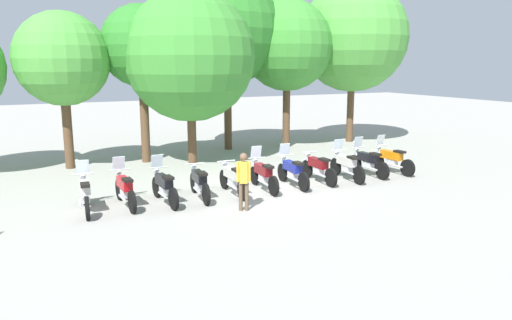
% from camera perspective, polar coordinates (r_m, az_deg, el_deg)
% --- Properties ---
extents(ground_plane, '(80.00, 80.00, 0.00)m').
position_cam_1_polar(ground_plane, '(16.04, 0.79, -3.47)').
color(ground_plane, '#9E9B93').
extents(motorcycle_0, '(0.62, 2.19, 1.37)m').
position_cam_1_polar(motorcycle_0, '(14.40, -19.44, -3.73)').
color(motorcycle_0, black).
rests_on(motorcycle_0, ground_plane).
extents(motorcycle_1, '(0.62, 2.19, 1.37)m').
position_cam_1_polar(motorcycle_1, '(14.61, -15.17, -3.25)').
color(motorcycle_1, black).
rests_on(motorcycle_1, ground_plane).
extents(motorcycle_2, '(0.62, 2.19, 1.37)m').
position_cam_1_polar(motorcycle_2, '(14.65, -10.75, -3.02)').
color(motorcycle_2, black).
rests_on(motorcycle_2, ground_plane).
extents(motorcycle_3, '(0.62, 2.19, 0.99)m').
position_cam_1_polar(motorcycle_3, '(15.00, -6.68, -2.61)').
color(motorcycle_3, black).
rests_on(motorcycle_3, ground_plane).
extents(motorcycle_4, '(0.62, 2.19, 0.99)m').
position_cam_1_polar(motorcycle_4, '(15.38, -2.76, -2.20)').
color(motorcycle_4, black).
rests_on(motorcycle_4, ground_plane).
extents(motorcycle_5, '(0.62, 2.19, 1.37)m').
position_cam_1_polar(motorcycle_5, '(15.88, 0.85, -1.70)').
color(motorcycle_5, black).
rests_on(motorcycle_5, ground_plane).
extents(motorcycle_6, '(0.62, 2.19, 1.37)m').
position_cam_1_polar(motorcycle_6, '(16.41, 4.28, -1.30)').
color(motorcycle_6, black).
rests_on(motorcycle_6, ground_plane).
extents(motorcycle_7, '(0.62, 2.19, 0.99)m').
position_cam_1_polar(motorcycle_7, '(17.08, 7.31, -0.91)').
color(motorcycle_7, black).
rests_on(motorcycle_7, ground_plane).
extents(motorcycle_8, '(0.62, 2.19, 1.37)m').
position_cam_1_polar(motorcycle_8, '(17.60, 10.57, -0.59)').
color(motorcycle_8, black).
rests_on(motorcycle_8, ground_plane).
extents(motorcycle_9, '(0.62, 2.19, 1.37)m').
position_cam_1_polar(motorcycle_9, '(18.41, 13.00, -0.17)').
color(motorcycle_9, black).
rests_on(motorcycle_9, ground_plane).
extents(motorcycle_10, '(0.62, 2.19, 1.37)m').
position_cam_1_polar(motorcycle_10, '(19.11, 15.61, 0.12)').
color(motorcycle_10, black).
rests_on(motorcycle_10, ground_plane).
extents(person_0, '(0.39, 0.29, 1.66)m').
position_cam_1_polar(person_0, '(13.54, -1.46, -2.05)').
color(person_0, brown).
rests_on(person_0, ground_plane).
extents(tree_1, '(3.58, 3.58, 6.04)m').
position_cam_1_polar(tree_1, '(20.19, -21.80, 10.92)').
color(tree_1, brown).
rests_on(tree_1, ground_plane).
extents(tree_2, '(3.32, 3.32, 6.43)m').
position_cam_1_polar(tree_2, '(20.60, -13.31, 12.82)').
color(tree_2, brown).
rests_on(tree_2, ground_plane).
extents(tree_3, '(5.27, 5.27, 7.00)m').
position_cam_1_polar(tree_3, '(20.07, -7.78, 12.00)').
color(tree_3, brown).
rests_on(tree_3, ground_plane).
extents(tree_4, '(4.98, 4.98, 8.06)m').
position_cam_1_polar(tree_4, '(23.21, -3.43, 14.91)').
color(tree_4, brown).
rests_on(tree_4, ground_plane).
extents(tree_5, '(4.34, 4.34, 7.09)m').
position_cam_1_polar(tree_5, '(23.82, 3.68, 13.26)').
color(tree_5, brown).
rests_on(tree_5, ground_plane).
extents(tree_6, '(5.54, 5.54, 8.16)m').
position_cam_1_polar(tree_6, '(25.98, 11.33, 13.96)').
color(tree_6, brown).
rests_on(tree_6, ground_plane).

